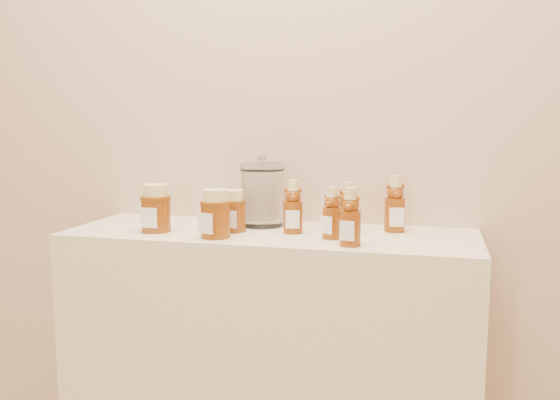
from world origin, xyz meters
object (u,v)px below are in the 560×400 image
(honey_jar_left, at_px, (156,208))
(display_table, at_px, (270,377))
(bear_bottle_back_left, at_px, (293,203))
(glass_canister, at_px, (262,192))
(bear_bottle_front_left, at_px, (332,209))

(honey_jar_left, bearing_deg, display_table, 15.93)
(bear_bottle_back_left, height_order, glass_canister, glass_canister)
(bear_bottle_front_left, relative_size, glass_canister, 0.77)
(bear_bottle_front_left, bearing_deg, display_table, -170.66)
(bear_bottle_back_left, xyz_separation_m, honey_jar_left, (-0.39, -0.08, -0.02))
(bear_bottle_back_left, xyz_separation_m, bear_bottle_front_left, (0.12, -0.05, -0.01))
(glass_canister, bearing_deg, bear_bottle_back_left, -36.66)
(bear_bottle_back_left, distance_m, honey_jar_left, 0.40)
(honey_jar_left, bearing_deg, bear_bottle_front_left, 5.51)
(display_table, relative_size, honey_jar_left, 8.56)
(honey_jar_left, distance_m, glass_canister, 0.33)
(bear_bottle_back_left, distance_m, glass_canister, 0.15)
(bear_bottle_front_left, bearing_deg, honey_jar_left, -152.98)
(bear_bottle_front_left, height_order, honey_jar_left, bear_bottle_front_left)
(bear_bottle_front_left, xyz_separation_m, honey_jar_left, (-0.52, -0.03, -0.01))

